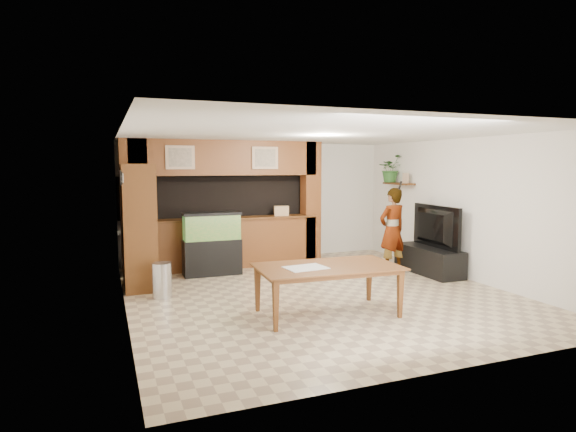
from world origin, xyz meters
name	(u,v)px	position (x,y,z in m)	size (l,w,h in m)	color
floor	(317,293)	(0.00, 0.00, 0.00)	(6.50, 6.50, 0.00)	tan
ceiling	(318,134)	(0.00, 0.00, 2.60)	(6.50, 6.50, 0.00)	white
wall_back	(258,201)	(0.00, 3.25, 1.30)	(6.00, 6.00, 0.00)	silver
wall_left	(123,223)	(-3.00, 0.00, 1.30)	(6.50, 6.50, 0.00)	silver
wall_right	(465,209)	(3.00, 0.00, 1.30)	(6.50, 6.50, 0.00)	silver
partition	(223,204)	(-0.95, 2.64, 1.31)	(4.20, 0.99, 2.60)	brown
wall_clock	(121,178)	(-2.97, 1.00, 1.90)	(0.05, 0.25, 0.25)	black
wall_shelf	(399,184)	(2.85, 1.95, 1.70)	(0.25, 0.90, 0.04)	#5D2F16
pantry_cabinet	(139,227)	(-2.70, 1.36, 1.06)	(0.53, 0.87, 2.12)	#5D2F16
trash_can	(162,280)	(-2.42, 0.63, 0.28)	(0.31, 0.31, 0.56)	#B2B2B7
aquarium	(212,244)	(-1.33, 1.95, 0.59)	(1.10, 0.41, 1.21)	black
tv_stand	(429,260)	(2.65, 0.56, 0.26)	(0.56, 1.53, 0.51)	black
television	(430,227)	(2.65, 0.56, 0.92)	(1.42, 0.19, 0.82)	black
photo_frame	(406,178)	(2.85, 1.69, 1.83)	(0.03, 0.16, 0.22)	tan
potted_plant	(390,169)	(2.82, 2.24, 2.03)	(0.55, 0.48, 0.61)	#2B5D25
person	(392,230)	(2.03, 0.92, 0.83)	(0.61, 0.40, 1.66)	#9F8457
microphone	(400,185)	(2.08, 0.76, 1.72)	(0.04, 0.04, 0.17)	black
dining_table	(328,291)	(-0.35, -1.14, 0.35)	(1.99, 1.11, 0.70)	#5D2F16
newspaper_a	(306,268)	(-0.69, -1.12, 0.70)	(0.55, 0.40, 0.01)	silver
counter_box	(281,211)	(0.27, 2.45, 1.14)	(0.31, 0.20, 0.20)	tan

